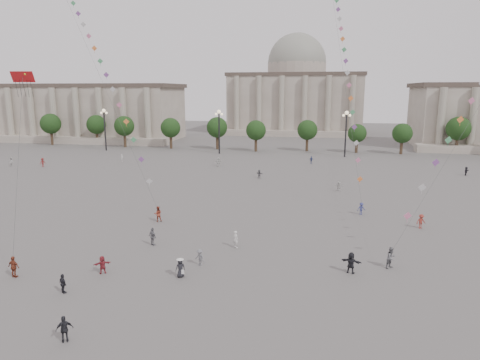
# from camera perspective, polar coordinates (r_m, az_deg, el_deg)

# --- Properties ---
(ground) EXTENTS (360.00, 360.00, 0.00)m
(ground) POSITION_cam_1_polar(r_m,az_deg,el_deg) (36.07, -5.02, -13.18)
(ground) COLOR #5A5755
(ground) RESTS_ON ground
(hall_west) EXTENTS (84.00, 26.22, 17.20)m
(hall_west) POSITION_cam_1_polar(r_m,az_deg,el_deg) (151.00, -23.56, 8.32)
(hall_west) COLOR gray
(hall_west) RESTS_ON ground
(hall_central) EXTENTS (48.30, 34.30, 35.50)m
(hall_central) POSITION_cam_1_polar(r_m,az_deg,el_deg) (160.91, 7.45, 11.42)
(hall_central) COLOR gray
(hall_central) RESTS_ON ground
(tree_row) EXTENTS (137.12, 5.12, 8.00)m
(tree_row) POSITION_cam_1_polar(r_m,az_deg,el_deg) (110.24, 5.83, 6.69)
(tree_row) COLOR #36251B
(tree_row) RESTS_ON ground
(lamp_post_far_west) EXTENTS (2.00, 0.90, 10.65)m
(lamp_post_far_west) POSITION_cam_1_polar(r_m,az_deg,el_deg) (115.16, -17.63, 7.40)
(lamp_post_far_west) COLOR #262628
(lamp_post_far_west) RESTS_ON ground
(lamp_post_mid_west) EXTENTS (2.00, 0.90, 10.65)m
(lamp_post_mid_west) POSITION_cam_1_polar(r_m,az_deg,el_deg) (104.52, -2.81, 7.53)
(lamp_post_mid_west) COLOR #262628
(lamp_post_mid_west) RESTS_ON ground
(lamp_post_mid_east) EXTENTS (2.00, 0.90, 10.65)m
(lamp_post_mid_east) POSITION_cam_1_polar(r_m,az_deg,el_deg) (101.92, 13.97, 7.09)
(lamp_post_mid_east) COLOR #262628
(lamp_post_mid_east) RESTS_ON ground
(person_crowd_0) EXTENTS (0.99, 0.76, 1.57)m
(person_crowd_0) POSITION_cam_1_polar(r_m,az_deg,el_deg) (91.81, 9.47, 2.65)
(person_crowd_0) COLOR #384780
(person_crowd_0) RESTS_ON ground
(person_crowd_1) EXTENTS (1.09, 1.18, 1.94)m
(person_crowd_1) POSITION_cam_1_polar(r_m,az_deg,el_deg) (98.81, -28.15, 2.16)
(person_crowd_1) COLOR silver
(person_crowd_1) RESTS_ON ground
(person_crowd_2) EXTENTS (1.25, 1.36, 1.84)m
(person_crowd_2) POSITION_cam_1_polar(r_m,az_deg,el_deg) (95.33, -24.82, 2.13)
(person_crowd_2) COLOR maroon
(person_crowd_2) RESTS_ON ground
(person_crowd_3) EXTENTS (1.80, 0.99, 1.85)m
(person_crowd_3) POSITION_cam_1_polar(r_m,az_deg,el_deg) (38.06, 14.58, -10.63)
(person_crowd_3) COLOR black
(person_crowd_3) RESTS_ON ground
(person_crowd_4) EXTENTS (1.79, 1.28, 1.86)m
(person_crowd_4) POSITION_cam_1_polar(r_m,az_deg,el_deg) (87.16, -2.90, 2.41)
(person_crowd_4) COLOR silver
(person_crowd_4) RESTS_ON ground
(person_crowd_6) EXTENTS (1.13, 0.95, 1.51)m
(person_crowd_6) POSITION_cam_1_polar(r_m,az_deg,el_deg) (38.58, -5.38, -10.24)
(person_crowd_6) COLOR slate
(person_crowd_6) RESTS_ON ground
(person_crowd_7) EXTENTS (1.47, 0.95, 1.51)m
(person_crowd_7) POSITION_cam_1_polar(r_m,az_deg,el_deg) (67.72, 13.02, -0.79)
(person_crowd_7) COLOR silver
(person_crowd_7) RESTS_ON ground
(person_crowd_8) EXTENTS (1.20, 0.92, 1.65)m
(person_crowd_8) POSITION_cam_1_polar(r_m,az_deg,el_deg) (52.31, 22.99, -5.10)
(person_crowd_8) COLOR maroon
(person_crowd_8) RESTS_ON ground
(person_crowd_9) EXTENTS (1.31, 1.43, 1.59)m
(person_crowd_9) POSITION_cam_1_polar(r_m,az_deg,el_deg) (88.27, 27.93, 1.06)
(person_crowd_9) COLOR black
(person_crowd_9) RESTS_ON ground
(person_crowd_10) EXTENTS (0.59, 0.68, 1.58)m
(person_crowd_10) POSITION_cam_1_polar(r_m,az_deg,el_deg) (96.89, -15.45, 2.87)
(person_crowd_10) COLOR silver
(person_crowd_10) RESTS_ON ground
(person_crowd_12) EXTENTS (1.43, 1.13, 1.52)m
(person_crowd_12) POSITION_cam_1_polar(r_m,az_deg,el_deg) (75.56, 2.59, 0.81)
(person_crowd_12) COLOR #5F5E63
(person_crowd_12) RESTS_ON ground
(person_crowd_13) EXTENTS (0.75, 0.73, 1.73)m
(person_crowd_13) POSITION_cam_1_polar(r_m,az_deg,el_deg) (42.51, -0.57, -7.89)
(person_crowd_13) COLOR silver
(person_crowd_13) RESTS_ON ground
(tourist_0) EXTENTS (1.13, 0.60, 1.84)m
(tourist_0) POSITION_cam_1_polar(r_m,az_deg,el_deg) (40.66, -27.93, -10.21)
(tourist_0) COLOR brown
(tourist_0) RESTS_ON ground
(tourist_1) EXTENTS (0.98, 0.78, 1.55)m
(tourist_1) POSITION_cam_1_polar(r_m,az_deg,el_deg) (36.19, -22.53, -12.65)
(tourist_1) COLOR black
(tourist_1) RESTS_ON ground
(tourist_2) EXTENTS (1.45, 1.20, 1.55)m
(tourist_2) POSITION_cam_1_polar(r_m,az_deg,el_deg) (38.66, -17.87, -10.70)
(tourist_2) COLOR maroon
(tourist_2) RESTS_ON ground
(tourist_3) EXTENTS (1.14, 0.96, 1.82)m
(tourist_3) POSITION_cam_1_polar(r_m,az_deg,el_deg) (43.96, -11.57, -7.40)
(tourist_3) COLOR slate
(tourist_3) RESTS_ON ground
(tourist_4) EXTENTS (1.08, 0.91, 1.74)m
(tourist_4) POSITION_cam_1_polar(r_m,az_deg,el_deg) (29.83, -22.35, -17.91)
(tourist_4) COLOR #232328
(tourist_4) RESTS_ON ground
(kite_flyer_0) EXTENTS (1.11, 1.01, 1.84)m
(kite_flyer_0) POSITION_cam_1_polar(r_m,az_deg,el_deg) (51.59, -10.89, -4.46)
(kite_flyer_0) COLOR #943A28
(kite_flyer_0) RESTS_ON ground
(kite_flyer_1) EXTENTS (1.13, 0.86, 1.55)m
(kite_flyer_1) POSITION_cam_1_polar(r_m,az_deg,el_deg) (55.53, 15.86, -3.69)
(kite_flyer_1) COLOR navy
(kite_flyer_1) RESTS_ON ground
(kite_flyer_2) EXTENTS (1.17, 1.15, 1.90)m
(kite_flyer_2) POSITION_cam_1_polar(r_m,az_deg,el_deg) (40.06, 19.51, -9.74)
(kite_flyer_2) COLOR slate
(kite_flyer_2) RESTS_ON ground
(hat_person) EXTENTS (0.94, 0.86, 1.69)m
(hat_person) POSITION_cam_1_polar(r_m,az_deg,el_deg) (36.48, -7.96, -11.47)
(hat_person) COLOR black
(hat_person) RESTS_ON ground
(dragon_kite) EXTENTS (2.96, 4.58, 17.47)m
(dragon_kite) POSITION_cam_1_polar(r_m,az_deg,el_deg) (46.80, -26.91, 11.17)
(dragon_kite) COLOR #AF1216
(dragon_kite) RESTS_ON ground
(kite_train_west) EXTENTS (31.78, 28.36, 60.60)m
(kite_train_west) POSITION_cam_1_polar(r_m,az_deg,el_deg) (71.45, -20.40, 18.88)
(kite_train_west) COLOR #3F3F3F
(kite_train_west) RESTS_ON ground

